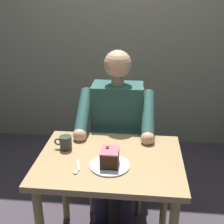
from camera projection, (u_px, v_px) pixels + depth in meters
cafe_rear_panel at (128, 2)px, 2.94m from camera, size 6.40×0.12×3.00m
dining_table at (110, 174)px, 1.77m from camera, size 0.84×0.64×0.70m
chair at (118, 140)px, 2.36m from camera, size 0.42×0.42×0.91m
seated_person at (116, 134)px, 2.14m from camera, size 0.53×0.58×1.24m
dessert_plate at (110, 165)px, 1.64m from camera, size 0.22×0.22×0.01m
cake_slice at (110, 157)px, 1.62m from camera, size 0.10×0.12×0.11m
coffee_cup at (65, 142)px, 1.81m from camera, size 0.11×0.07×0.09m
dessert_spoon at (77, 169)px, 1.61m from camera, size 0.04×0.14×0.01m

